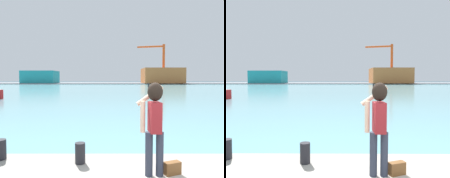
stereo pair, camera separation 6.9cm
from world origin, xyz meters
TOP-DOWN VIEW (x-y plane):
  - ground_plane at (0.00, 50.00)m, footprint 220.00×220.00m
  - harbor_water at (0.00, 52.00)m, footprint 140.00×100.00m
  - far_shore_dock at (0.00, 92.00)m, footprint 140.00×20.00m
  - person_photographer at (-0.14, 0.83)m, footprint 0.53×0.55m
  - handbag at (0.22, 0.88)m, footprint 0.35×0.25m
  - harbor_bollard at (-1.60, 1.41)m, footprint 0.22×0.22m
  - harbor_bollard_2 at (-3.41, 1.65)m, footprint 0.24×0.24m
  - warehouse_left at (-31.27, 89.03)m, footprint 13.52×11.02m
  - warehouse_right at (19.97, 87.79)m, footprint 15.97×13.42m
  - port_crane at (18.79, 85.76)m, footprint 11.01×3.58m

SIDE VIEW (x-z plane):
  - ground_plane at x=0.00m, z-range 0.00..0.00m
  - harbor_water at x=0.00m, z-range 0.00..0.02m
  - far_shore_dock at x=0.00m, z-range 0.00..0.37m
  - handbag at x=0.22m, z-range 0.60..0.84m
  - harbor_bollard at x=-1.60m, z-range 0.60..1.04m
  - harbor_bollard_2 at x=-3.41m, z-range 0.60..1.05m
  - person_photographer at x=-0.14m, z-range 0.80..2.54m
  - warehouse_left at x=-31.27m, z-range 0.37..5.47m
  - warehouse_right at x=19.97m, z-range 0.37..6.55m
  - port_crane at x=18.79m, z-range 2.15..17.95m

